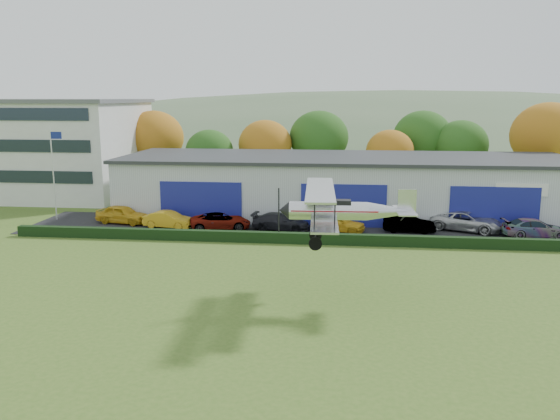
# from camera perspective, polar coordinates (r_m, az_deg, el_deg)

# --- Properties ---
(ground) EXTENTS (300.00, 300.00, 0.00)m
(ground) POSITION_cam_1_polar(r_m,az_deg,el_deg) (27.25, -4.77, -11.72)
(ground) COLOR #3E5E1D
(ground) RESTS_ON ground
(apron) EXTENTS (48.00, 9.00, 0.05)m
(apron) POSITION_cam_1_polar(r_m,az_deg,el_deg) (46.86, 3.83, -1.89)
(apron) COLOR black
(apron) RESTS_ON ground
(hedge) EXTENTS (46.00, 0.60, 0.80)m
(hedge) POSITION_cam_1_polar(r_m,az_deg,el_deg) (42.11, 3.52, -2.86)
(hedge) COLOR black
(hedge) RESTS_ON ground
(hangar) EXTENTS (40.60, 12.60, 5.30)m
(hangar) POSITION_cam_1_polar(r_m,az_deg,el_deg) (53.18, 6.37, 2.51)
(hangar) COLOR #B2B7BC
(hangar) RESTS_ON ground
(office_block) EXTENTS (20.60, 15.60, 10.40)m
(office_block) POSITION_cam_1_polar(r_m,az_deg,el_deg) (68.36, -22.57, 5.80)
(office_block) COLOR silver
(office_block) RESTS_ON ground
(flagpole) EXTENTS (1.05, 0.10, 8.00)m
(flagpole) POSITION_cam_1_polar(r_m,az_deg,el_deg) (53.16, -21.58, 4.11)
(flagpole) COLOR silver
(flagpole) RESTS_ON ground
(tree_belt) EXTENTS (75.70, 13.22, 10.12)m
(tree_belt) POSITION_cam_1_polar(r_m,az_deg,el_deg) (65.55, 2.82, 6.78)
(tree_belt) COLOR #3D2614
(tree_belt) RESTS_ON ground
(distant_hills) EXTENTS (430.00, 196.00, 56.00)m
(distant_hills) POSITION_cam_1_polar(r_m,az_deg,el_deg) (166.56, 3.17, 2.97)
(distant_hills) COLOR #4C6642
(distant_hills) RESTS_ON ground
(car_0) EXTENTS (4.81, 2.67, 1.55)m
(car_0) POSITION_cam_1_polar(r_m,az_deg,el_deg) (50.40, -15.40, -0.41)
(car_0) COLOR gold
(car_0) RESTS_ON apron
(car_1) EXTENTS (4.37, 2.18, 1.38)m
(car_1) POSITION_cam_1_polar(r_m,az_deg,el_deg) (47.71, -11.01, -0.96)
(car_1) COLOR gold
(car_1) RESTS_ON apron
(car_2) EXTENTS (5.29, 3.44, 1.35)m
(car_2) POSITION_cam_1_polar(r_m,az_deg,el_deg) (46.59, -5.95, -1.12)
(car_2) COLOR gray
(car_2) RESTS_ON apron
(car_3) EXTENTS (4.90, 2.50, 1.36)m
(car_3) POSITION_cam_1_polar(r_m,az_deg,el_deg) (46.14, 0.11, -1.17)
(car_3) COLOR black
(car_3) RESTS_ON apron
(car_4) EXTENTS (4.47, 2.79, 1.42)m
(car_4) POSITION_cam_1_polar(r_m,az_deg,el_deg) (45.79, 5.88, -1.29)
(car_4) COLOR gold
(car_4) RESTS_ON apron
(car_5) EXTENTS (4.14, 1.59, 1.34)m
(car_5) POSITION_cam_1_polar(r_m,az_deg,el_deg) (46.57, 12.72, -1.35)
(car_5) COLOR gray
(car_5) RESTS_ON apron
(car_6) EXTENTS (6.11, 4.53, 1.54)m
(car_6) POSITION_cam_1_polar(r_m,az_deg,el_deg) (48.29, 18.12, -1.07)
(car_6) COLOR silver
(car_6) RESTS_ON apron
(car_7) EXTENTS (4.94, 2.26, 1.40)m
(car_7) POSITION_cam_1_polar(r_m,az_deg,el_deg) (47.97, 24.03, -1.65)
(car_7) COLOR gray
(car_7) RESTS_ON apron
(biplane) EXTENTS (7.14, 8.17, 3.06)m
(biplane) POSITION_cam_1_polar(r_m,az_deg,el_deg) (29.99, 6.00, 0.10)
(biplane) COLOR silver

